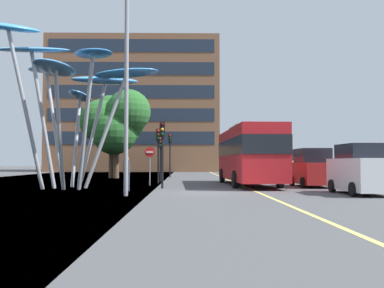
# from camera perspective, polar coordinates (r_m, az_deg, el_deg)

# --- Properties ---
(ground) EXTENTS (120.00, 240.00, 0.10)m
(ground) POSITION_cam_1_polar(r_m,az_deg,el_deg) (20.17, -0.23, -6.58)
(ground) COLOR #4C4C4F
(red_bus) EXTENTS (2.92, 11.06, 3.64)m
(red_bus) POSITION_cam_1_polar(r_m,az_deg,el_deg) (26.59, 7.43, -1.15)
(red_bus) COLOR red
(red_bus) RESTS_ON ground
(leaf_sculpture) EXTENTS (9.25, 9.20, 8.60)m
(leaf_sculpture) POSITION_cam_1_polar(r_m,az_deg,el_deg) (24.54, -15.77, 8.78)
(leaf_sculpture) COLOR #9EA0A5
(leaf_sculpture) RESTS_ON ground
(traffic_light_kerb_near) EXTENTS (0.28, 0.42, 3.56)m
(traffic_light_kerb_near) POSITION_cam_1_polar(r_m,az_deg,el_deg) (23.20, -3.95, 0.48)
(traffic_light_kerb_near) COLOR black
(traffic_light_kerb_near) RESTS_ON ground
(traffic_light_kerb_far) EXTENTS (0.28, 0.42, 3.62)m
(traffic_light_kerb_far) POSITION_cam_1_polar(r_m,az_deg,el_deg) (28.68, -4.49, 0.03)
(traffic_light_kerb_far) COLOR black
(traffic_light_kerb_far) RESTS_ON ground
(traffic_light_island_mid) EXTENTS (0.28, 0.42, 3.25)m
(traffic_light_island_mid) POSITION_cam_1_polar(r_m,az_deg,el_deg) (31.12, -4.19, -0.65)
(traffic_light_island_mid) COLOR black
(traffic_light_island_mid) RESTS_ON ground
(traffic_light_opposite) EXTENTS (0.28, 0.42, 4.00)m
(traffic_light_opposite) POSITION_cam_1_polar(r_m,az_deg,el_deg) (39.35, -2.93, -0.25)
(traffic_light_opposite) COLOR black
(traffic_light_opposite) RESTS_ON ground
(car_parked_near) EXTENTS (1.93, 4.09, 2.22)m
(car_parked_near) POSITION_cam_1_polar(r_m,az_deg,el_deg) (20.36, 21.50, -3.27)
(car_parked_near) COLOR silver
(car_parked_near) RESTS_ON ground
(car_parked_mid) EXTENTS (1.95, 3.97, 2.19)m
(car_parked_mid) POSITION_cam_1_polar(r_m,az_deg,el_deg) (25.56, 15.66, -3.21)
(car_parked_mid) COLOR maroon
(car_parked_mid) RESTS_ON ground
(car_parked_far) EXTENTS (1.96, 4.06, 2.27)m
(car_parked_far) POSITION_cam_1_polar(r_m,az_deg,el_deg) (31.35, 13.49, -2.98)
(car_parked_far) COLOR silver
(car_parked_far) RESTS_ON ground
(car_side_street) EXTENTS (1.91, 4.22, 2.11)m
(car_side_street) POSITION_cam_1_polar(r_m,az_deg,el_deg) (38.48, 10.59, -2.98)
(car_side_street) COLOR gray
(car_side_street) RESTS_ON ground
(car_far_side) EXTENTS (1.90, 4.37, 2.09)m
(car_far_side) POSITION_cam_1_polar(r_m,az_deg,el_deg) (45.66, 8.21, -2.90)
(car_far_side) COLOR black
(car_far_side) RESTS_ON ground
(street_lamp) EXTENTS (1.59, 0.44, 8.94)m
(street_lamp) POSITION_cam_1_polar(r_m,az_deg,el_deg) (18.71, -7.71, 10.42)
(street_lamp) COLOR gray
(street_lamp) RESTS_ON ground
(tree_pavement_near) EXTENTS (5.36, 5.81, 7.35)m
(tree_pavement_near) POSITION_cam_1_polar(r_m,az_deg,el_deg) (38.51, -10.51, 2.82)
(tree_pavement_near) COLOR brown
(tree_pavement_near) RESTS_ON ground
(tree_pavement_far) EXTENTS (4.65, 4.61, 7.68)m
(tree_pavement_far) POSITION_cam_1_polar(r_m,az_deg,el_deg) (38.07, -8.77, 3.35)
(tree_pavement_far) COLOR brown
(tree_pavement_far) RESTS_ON ground
(pedestrian) EXTENTS (0.34, 0.34, 1.67)m
(pedestrian) POSITION_cam_1_polar(r_m,az_deg,el_deg) (21.36, -8.65, -3.93)
(pedestrian) COLOR #2D3342
(pedestrian) RESTS_ON ground
(no_entry_sign) EXTENTS (0.60, 0.12, 2.31)m
(no_entry_sign) POSITION_cam_1_polar(r_m,az_deg,el_deg) (26.12, -5.61, -2.10)
(no_entry_sign) COLOR gray
(no_entry_sign) RESTS_ON ground
(backdrop_building) EXTENTS (24.92, 14.79, 19.69)m
(backdrop_building) POSITION_cam_1_polar(r_m,az_deg,el_deg) (68.62, -7.27, 4.70)
(backdrop_building) COLOR brown
(backdrop_building) RESTS_ON ground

